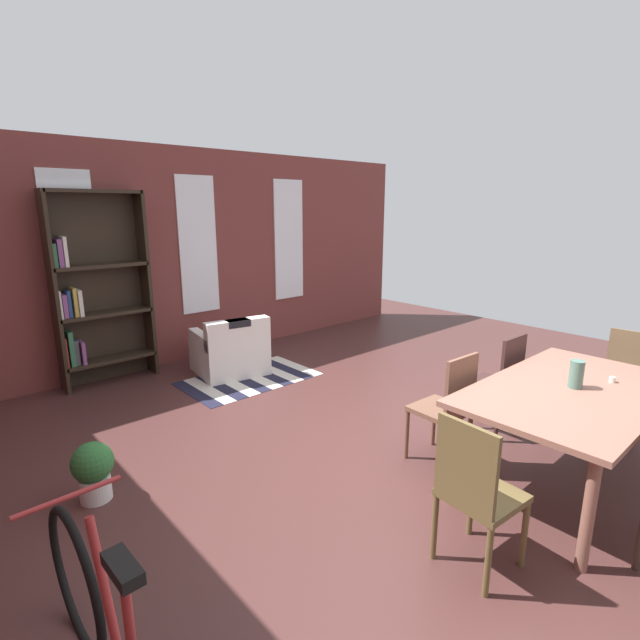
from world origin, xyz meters
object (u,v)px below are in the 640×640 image
at_px(dining_chair_far_left, 448,405).
at_px(armchair_white, 230,352).
at_px(dining_chair_head_left, 475,490).
at_px(dining_chair_head_right, 624,379).
at_px(bookshelf_tall, 95,291).
at_px(dining_table, 572,398).
at_px(dining_chair_far_right, 499,380).
at_px(vase_on_table, 576,374).
at_px(potted_plant_by_shelf, 93,469).

distance_m(dining_chair_far_left, armchair_white, 3.08).
height_order(dining_chair_head_left, dining_chair_head_right, same).
bearing_deg(bookshelf_tall, dining_table, -67.52).
height_order(dining_chair_head_right, armchair_white, dining_chair_head_right).
bearing_deg(dining_chair_head_right, dining_chair_far_right, 139.47).
xyz_separation_m(vase_on_table, armchair_white, (-0.60, 3.84, -0.60)).
xyz_separation_m(dining_chair_head_left, dining_chair_far_left, (0.88, 0.76, 0.00)).
xyz_separation_m(dining_chair_far_right, bookshelf_tall, (-2.31, 3.80, 0.61)).
bearing_deg(dining_chair_far_right, dining_chair_far_left, 180.00).
height_order(dining_chair_head_left, armchair_white, dining_chair_head_left).
bearing_deg(dining_chair_head_right, dining_chair_head_left, 179.97).
bearing_deg(dining_chair_far_right, bookshelf_tall, 121.28).
bearing_deg(dining_chair_head_left, dining_table, -0.26).
bearing_deg(dining_chair_head_right, armchair_white, 116.17).
relative_size(dining_chair_far_left, bookshelf_tall, 0.42).
height_order(dining_chair_far_right, dining_chair_head_left, same).
xyz_separation_m(dining_chair_head_left, bookshelf_tall, (-0.58, 4.55, 0.61)).
height_order(dining_chair_far_left, bookshelf_tall, bookshelf_tall).
relative_size(dining_chair_far_left, armchair_white, 1.03).
distance_m(dining_table, dining_chair_head_right, 1.32).
xyz_separation_m(vase_on_table, potted_plant_by_shelf, (-2.75, 2.17, -0.63)).
height_order(dining_chair_far_right, armchair_white, dining_chair_far_right).
xyz_separation_m(dining_chair_far_right, dining_chair_head_right, (0.89, -0.76, 0.00)).
distance_m(dining_chair_head_right, potted_plant_by_shelf, 4.58).
bearing_deg(dining_chair_far_left, dining_chair_head_right, -23.71).
height_order(dining_table, dining_chair_far_left, dining_chair_far_left).
relative_size(vase_on_table, dining_chair_head_right, 0.22).
height_order(dining_chair_head_left, bookshelf_tall, bookshelf_tall).
xyz_separation_m(dining_table, dining_chair_head_right, (1.31, 0.00, -0.18)).
xyz_separation_m(dining_chair_far_left, potted_plant_by_shelf, (-2.30, 1.40, -0.27)).
bearing_deg(potted_plant_by_shelf, dining_table, -38.52).
bearing_deg(armchair_white, bookshelf_tall, 151.08).
relative_size(dining_table, dining_chair_far_right, 1.97).
xyz_separation_m(dining_chair_far_right, potted_plant_by_shelf, (-3.14, 1.40, -0.27)).
bearing_deg(dining_chair_head_right, dining_chair_far_left, 156.29).
xyz_separation_m(dining_chair_head_right, potted_plant_by_shelf, (-4.03, 2.16, -0.27)).
distance_m(vase_on_table, armchair_white, 3.93).
xyz_separation_m(dining_chair_far_right, dining_chair_far_left, (-0.84, 0.00, 0.00)).
bearing_deg(potted_plant_by_shelf, bookshelf_tall, 70.73).
height_order(vase_on_table, bookshelf_tall, bookshelf_tall).
distance_m(dining_chair_head_left, bookshelf_tall, 4.63).
height_order(dining_chair_far_left, armchair_white, dining_chair_far_left).
height_order(dining_chair_far_right, bookshelf_tall, bookshelf_tall).
height_order(armchair_white, potted_plant_by_shelf, armchair_white).
height_order(dining_chair_head_left, potted_plant_by_shelf, dining_chair_head_left).
height_order(bookshelf_tall, potted_plant_by_shelf, bookshelf_tall).
distance_m(dining_chair_head_left, armchair_white, 3.91).
distance_m(dining_chair_far_left, potted_plant_by_shelf, 2.71).
relative_size(vase_on_table, armchair_white, 0.22).
height_order(dining_table, armchair_white, dining_table).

